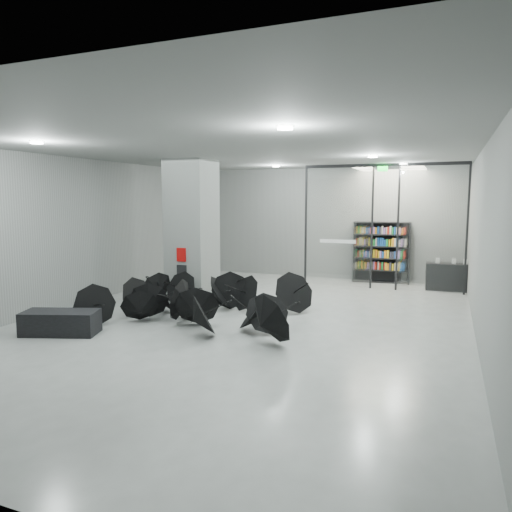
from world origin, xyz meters
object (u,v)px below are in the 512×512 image
at_px(column, 192,230).
at_px(bench, 60,323).
at_px(umbrella_cluster, 203,307).
at_px(shop_counter, 450,277).
at_px(bookshelf, 381,252).

relative_size(column, bench, 2.54).
xyz_separation_m(bench, umbrella_cluster, (2.27, 2.23, 0.06)).
xyz_separation_m(bench, shop_counter, (7.77, 8.44, 0.18)).
bearing_deg(bench, column, 60.15).
height_order(bookshelf, shop_counter, bookshelf).
xyz_separation_m(column, shop_counter, (6.99, 4.09, -1.57)).
bearing_deg(bookshelf, bench, -129.58).
height_order(shop_counter, umbrella_cluster, umbrella_cluster).
bearing_deg(column, shop_counter, 30.31).
bearing_deg(shop_counter, bookshelf, 159.07).
relative_size(bench, bookshelf, 0.75).
relative_size(column, umbrella_cluster, 0.72).
relative_size(bookshelf, shop_counter, 1.46).
relative_size(bench, umbrella_cluster, 0.28).
bearing_deg(shop_counter, column, -154.06).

